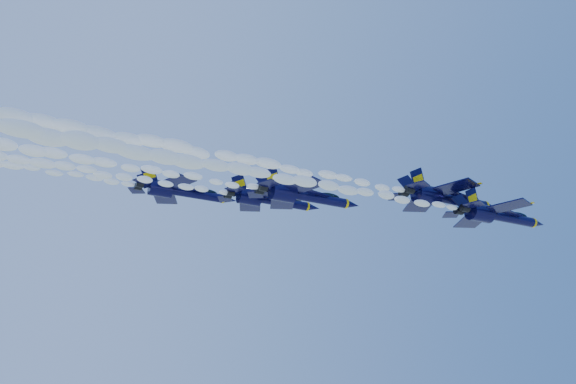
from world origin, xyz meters
name	(u,v)px	position (x,y,z in m)	size (l,w,h in m)	color
jet_lead	(497,215)	(18.36, -8.95, 149.71)	(16.64, 13.65, 6.18)	black
smoke_trail_jet_lead	(268,175)	(-17.93, -8.95, 149.25)	(58.34, 2.12, 1.91)	white
jet_second	(446,198)	(12.18, -5.55, 152.59)	(17.85, 14.64, 6.63)	black
smoke_trail_jet_second	(206,153)	(-24.62, -5.55, 152.12)	(58.34, 2.27, 2.05)	white
jet_third	(304,196)	(-6.41, 4.16, 153.19)	(17.17, 14.09, 6.38)	black
smoke_trail_jet_third	(38,151)	(-42.92, 4.16, 152.73)	(58.34, 2.19, 1.97)	white
jet_fourth	(268,200)	(-8.15, 13.29, 155.46)	(16.80, 13.78, 6.24)	black
smoke_trail_jet_fourth	(24,161)	(-44.50, 13.29, 155.00)	(58.34, 2.14, 1.93)	white
jet_fifth	(181,191)	(-20.27, 22.39, 158.05)	(17.66, 14.49, 6.56)	black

